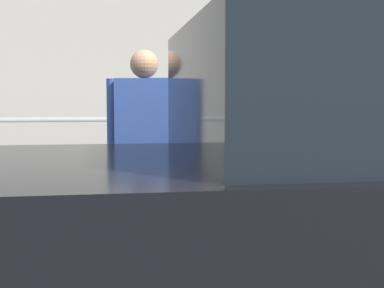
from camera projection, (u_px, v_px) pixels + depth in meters
sidewalk_curb at (205, 231)px, 5.42m from camera, size 36.00×3.29×0.16m
parking_meter at (212, 129)px, 4.13m from camera, size 0.18×0.18×1.39m
pedestrian_at_meter at (145, 142)px, 4.15m from camera, size 0.65×0.37×1.61m
parked_sedan_black at (382, 203)px, 2.74m from camera, size 4.63×1.88×1.76m
background_railing at (186, 139)px, 6.77m from camera, size 24.06×0.06×1.02m
backdrop_wall at (169, 77)px, 8.78m from camera, size 32.00×0.50×3.50m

